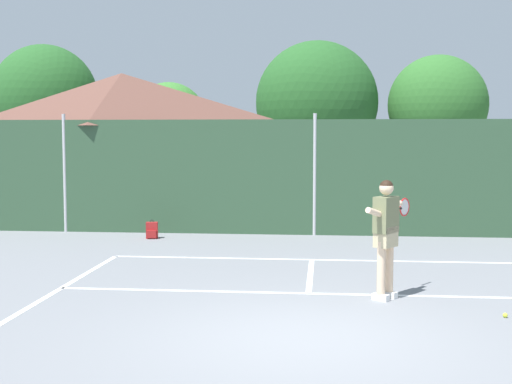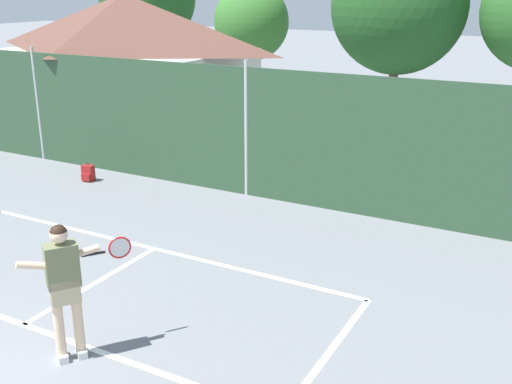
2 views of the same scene
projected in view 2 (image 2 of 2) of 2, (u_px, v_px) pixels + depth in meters
chainlink_fence at (246, 133)px, 13.68m from camera, size 26.09×0.09×3.07m
clubhouse_building at (128, 66)px, 18.60m from camera, size 7.49×4.60×4.38m
treeline_backdrop at (354, 6)px, 23.57m from camera, size 26.09×4.58×6.42m
tennis_player at (65, 280)px, 7.61m from camera, size 0.80×1.26×1.85m
backpack_red at (88, 173)px, 15.06m from camera, size 0.30×0.28×0.46m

